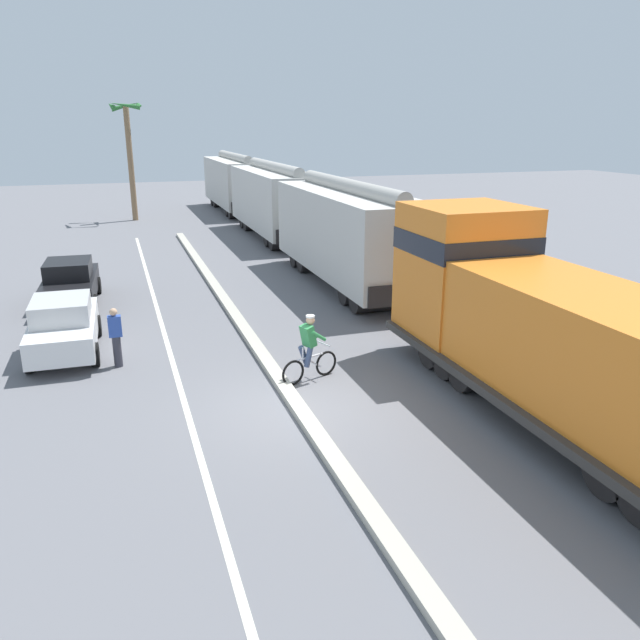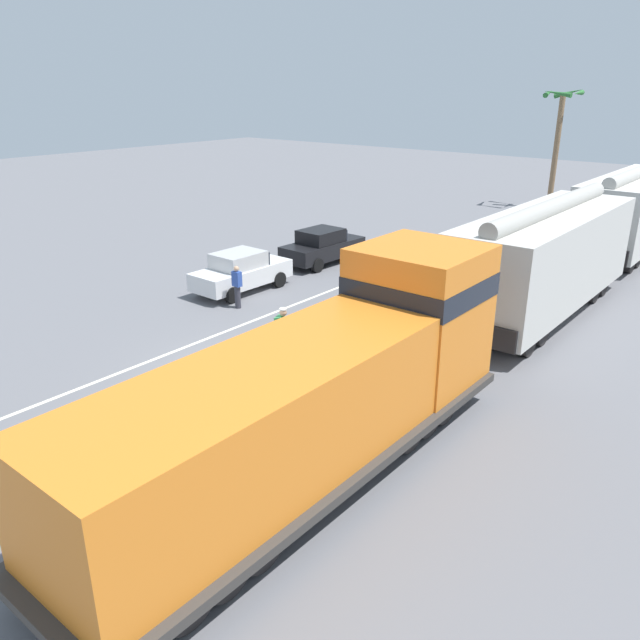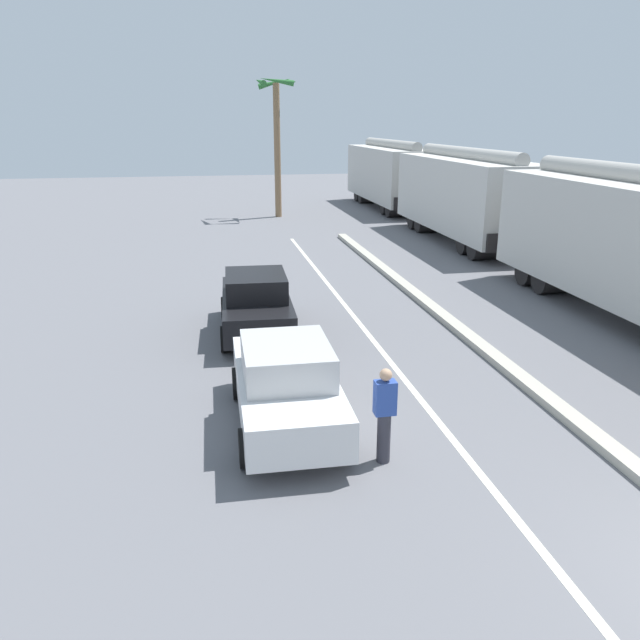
{
  "view_description": "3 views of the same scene",
  "coord_description": "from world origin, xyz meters",
  "views": [
    {
      "loc": [
        -3.58,
        -12.52,
        6.22
      ],
      "look_at": [
        1.5,
        2.76,
        1.12
      ],
      "focal_mm": 35.0,
      "sensor_mm": 36.0,
      "label": 1
    },
    {
      "loc": [
        12.41,
        -11.14,
        7.84
      ],
      "look_at": [
        2.62,
        0.88,
        1.95
      ],
      "focal_mm": 35.0,
      "sensor_mm": 36.0,
      "label": 2
    },
    {
      "loc": [
        -6.47,
        -4.72,
        5.3
      ],
      "look_at": [
        -4.12,
        7.72,
        1.24
      ],
      "focal_mm": 35.0,
      "sensor_mm": 36.0,
      "label": 3
    }
  ],
  "objects": [
    {
      "name": "parked_car_black",
      "position": [
        -5.23,
        10.71,
        0.82
      ],
      "size": [
        1.97,
        4.27,
        1.62
      ],
      "color": "black",
      "rests_on": "ground"
    },
    {
      "name": "locomotive",
      "position": [
        5.15,
        -1.92,
        1.8
      ],
      "size": [
        3.1,
        11.61,
        4.2
      ],
      "color": "orange",
      "rests_on": "ground"
    },
    {
      "name": "pedestrian_by_cars",
      "position": [
        -3.79,
        3.92,
        0.85
      ],
      "size": [
        0.34,
        0.22,
        1.62
      ],
      "color": "#33333D",
      "rests_on": "ground"
    },
    {
      "name": "lane_stripe",
      "position": [
        -2.4,
        6.0,
        0.0
      ],
      "size": [
        0.14,
        36.0,
        0.01
      ],
      "primitive_type": "cube",
      "color": "silver",
      "rests_on": "ground"
    },
    {
      "name": "palm_tree_near",
      "position": [
        -2.13,
        31.14,
        5.23
      ],
      "size": [
        2.3,
        2.19,
        7.65
      ],
      "color": "#846647",
      "rests_on": "ground"
    },
    {
      "name": "cyclist",
      "position": [
        0.76,
        1.4,
        0.82
      ],
      "size": [
        1.63,
        0.71,
        1.71
      ],
      "color": "black",
      "rests_on": "ground"
    },
    {
      "name": "ground_plane",
      "position": [
        0.0,
        0.0,
        0.0
      ],
      "size": [
        120.0,
        120.0,
        0.0
      ],
      "primitive_type": "plane",
      "color": "slate"
    },
    {
      "name": "median_curb",
      "position": [
        0.0,
        6.0,
        0.08
      ],
      "size": [
        0.36,
        36.0,
        0.16
      ],
      "primitive_type": "cube",
      "color": "#B2AD9E",
      "rests_on": "ground"
    },
    {
      "name": "hopper_car_lead",
      "position": [
        5.15,
        10.24,
        2.08
      ],
      "size": [
        2.9,
        10.6,
        4.18
      ],
      "color": "beige",
      "rests_on": "ground"
    },
    {
      "name": "parked_car_white",
      "position": [
        -5.17,
        5.45,
        0.82
      ],
      "size": [
        1.88,
        4.23,
        1.62
      ],
      "color": "silver",
      "rests_on": "ground"
    },
    {
      "name": "hopper_car_middle",
      "position": [
        5.15,
        21.84,
        2.08
      ],
      "size": [
        2.9,
        10.6,
        4.18
      ],
      "color": "beige",
      "rests_on": "ground"
    }
  ]
}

